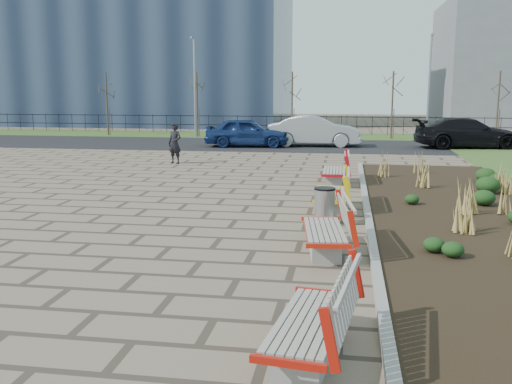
% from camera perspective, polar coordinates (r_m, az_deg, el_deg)
% --- Properties ---
extents(ground, '(120.00, 120.00, 0.00)m').
position_cam_1_polar(ground, '(9.85, -11.55, -8.03)').
color(ground, '#6D5C4B').
rests_on(ground, ground).
extents(planting_bed, '(4.50, 18.00, 0.10)m').
position_cam_1_polar(planting_bed, '(14.35, 20.43, -2.45)').
color(planting_bed, black).
rests_on(planting_bed, ground).
extents(planting_curb, '(0.16, 18.00, 0.15)m').
position_cam_1_polar(planting_curb, '(14.07, 11.09, -2.13)').
color(planting_curb, gray).
rests_on(planting_curb, ground).
extents(grass_verge_far, '(80.00, 5.00, 0.04)m').
position_cam_1_polar(grass_verge_far, '(37.01, 3.81, 5.63)').
color(grass_verge_far, '#33511E').
rests_on(grass_verge_far, ground).
extents(road, '(80.00, 7.00, 0.02)m').
position_cam_1_polar(road, '(31.07, 2.79, 4.71)').
color(road, black).
rests_on(road, ground).
extents(bench_a, '(1.18, 2.20, 1.00)m').
position_cam_1_polar(bench_a, '(6.71, 5.33, -12.26)').
color(bench_a, '#B6170C').
rests_on(bench_a, ground).
extents(bench_b, '(1.14, 2.19, 1.00)m').
position_cam_1_polar(bench_b, '(10.80, 6.84, -3.50)').
color(bench_b, red).
rests_on(bench_b, ground).
extents(bench_c, '(0.90, 2.10, 1.00)m').
position_cam_1_polar(bench_c, '(14.55, 7.45, 0.10)').
color(bench_c, yellow).
rests_on(bench_c, ground).
extents(bench_d, '(0.92, 2.11, 1.00)m').
position_cam_1_polar(bench_d, '(18.61, 7.83, 2.33)').
color(bench_d, '#B90C1B').
rests_on(bench_d, ground).
extents(litter_bin, '(0.47, 0.47, 0.84)m').
position_cam_1_polar(litter_bin, '(12.98, 6.87, -1.49)').
color(litter_bin, '#B2B2B7').
rests_on(litter_bin, ground).
extents(pedestrian, '(0.71, 0.58, 1.67)m').
position_cam_1_polar(pedestrian, '(23.65, -8.12, 4.84)').
color(pedestrian, black).
rests_on(pedestrian, ground).
extents(car_blue, '(4.54, 2.19, 1.50)m').
position_cam_1_polar(car_blue, '(30.09, -0.90, 5.99)').
color(car_blue, navy).
rests_on(car_blue, road).
extents(car_silver, '(4.91, 1.88, 1.60)m').
position_cam_1_polar(car_silver, '(30.52, 5.87, 6.09)').
color(car_silver, '#919598').
rests_on(car_silver, road).
extents(car_black, '(5.55, 2.86, 1.54)m').
position_cam_1_polar(car_black, '(31.31, 20.37, 5.55)').
color(car_black, black).
rests_on(car_black, road).
extents(tree_a, '(1.40, 1.40, 4.00)m').
position_cam_1_polar(tree_a, '(38.45, -14.68, 8.51)').
color(tree_a, '#4C3D2D').
rests_on(tree_a, grass_verge_far).
extents(tree_b, '(1.40, 1.40, 4.00)m').
position_cam_1_polar(tree_b, '(36.47, -5.91, 8.71)').
color(tree_b, '#4C3D2D').
rests_on(tree_b, grass_verge_far).
extents(tree_c, '(1.40, 1.40, 4.00)m').
position_cam_1_polar(tree_c, '(35.41, 3.63, 8.69)').
color(tree_c, '#4C3D2D').
rests_on(tree_c, grass_verge_far).
extents(tree_d, '(1.40, 1.40, 4.00)m').
position_cam_1_polar(tree_d, '(35.35, 13.46, 8.43)').
color(tree_d, '#4C3D2D').
rests_on(tree_d, grass_verge_far).
extents(tree_e, '(1.40, 1.40, 4.00)m').
position_cam_1_polar(tree_e, '(36.29, 23.04, 7.94)').
color(tree_e, '#4C3D2D').
rests_on(tree_e, grass_verge_far).
extents(lamp_west, '(0.24, 0.60, 6.00)m').
position_cam_1_polar(lamp_west, '(35.97, -6.15, 10.27)').
color(lamp_west, gray).
rests_on(lamp_west, grass_verge_far).
extents(lamp_east, '(0.24, 0.60, 6.00)m').
position_cam_1_polar(lamp_east, '(35.04, 16.90, 9.89)').
color(lamp_east, gray).
rests_on(lamp_east, grass_verge_far).
extents(railing_fence, '(44.00, 0.10, 1.20)m').
position_cam_1_polar(railing_fence, '(38.46, 4.03, 6.73)').
color(railing_fence, black).
rests_on(railing_fence, grass_verge_far).
extents(building_glass, '(40.00, 14.00, 15.00)m').
position_cam_1_polar(building_glass, '(55.12, -19.01, 14.45)').
color(building_glass, '#192338').
rests_on(building_glass, ground).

